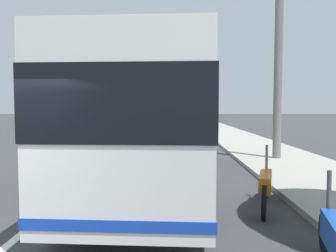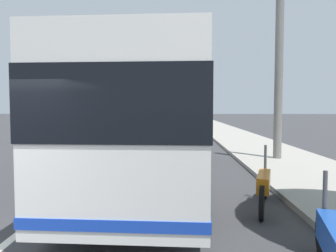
{
  "view_description": "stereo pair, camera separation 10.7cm",
  "coord_description": "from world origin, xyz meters",
  "views": [
    {
      "loc": [
        -3.49,
        -2.58,
        2.13
      ],
      "look_at": [
        7.65,
        -2.37,
        1.5
      ],
      "focal_mm": 34.13,
      "sensor_mm": 36.0,
      "label": 1
    },
    {
      "loc": [
        -3.49,
        -2.68,
        2.13
      ],
      "look_at": [
        7.65,
        -2.37,
        1.5
      ],
      "focal_mm": 34.13,
      "sensor_mm": 36.0,
      "label": 2
    }
  ],
  "objects": [
    {
      "name": "lane_divider_line",
      "position": [
        10.0,
        0.0,
        0.0
      ],
      "size": [
        110.0,
        0.16,
        0.01
      ],
      "primitive_type": "cube",
      "color": "silver",
      "rests_on": "ground"
    },
    {
      "name": "utility_pole",
      "position": [
        9.21,
        -6.67,
        3.7
      ],
      "size": [
        0.32,
        0.32,
        7.41
      ],
      "primitive_type": "cylinder",
      "color": "slate",
      "rests_on": "ground"
    },
    {
      "name": "coach_bus",
      "position": [
        5.76,
        -2.04,
        1.85
      ],
      "size": [
        10.58,
        3.03,
        3.3
      ],
      "rotation": [
        0.0,
        0.0,
        -0.04
      ],
      "color": "silver",
      "rests_on": "ground"
    },
    {
      "name": "sidewalk_curb",
      "position": [
        10.0,
        -6.9,
        0.07
      ],
      "size": [
        110.0,
        3.6,
        0.14
      ],
      "primitive_type": "cube",
      "color": "#9E998E",
      "rests_on": "ground"
    },
    {
      "name": "car_behind_bus",
      "position": [
        36.86,
        2.35,
        0.68
      ],
      "size": [
        4.37,
        2.03,
        1.41
      ],
      "rotation": [
        0.0,
        0.0,
        3.21
      ],
      "color": "#2D7238",
      "rests_on": "ground"
    },
    {
      "name": "car_side_street",
      "position": [
        24.7,
        -1.85,
        0.72
      ],
      "size": [
        4.36,
        1.93,
        1.5
      ],
      "rotation": [
        0.0,
        0.0,
        -0.02
      ],
      "color": "red",
      "rests_on": "ground"
    },
    {
      "name": "motorcycle_mid_row",
      "position": [
        3.25,
        -4.53,
        0.48
      ],
      "size": [
        2.11,
        0.74,
        1.28
      ],
      "rotation": [
        0.0,
        0.0,
        -0.31
      ],
      "color": "black",
      "rests_on": "ground"
    }
  ]
}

